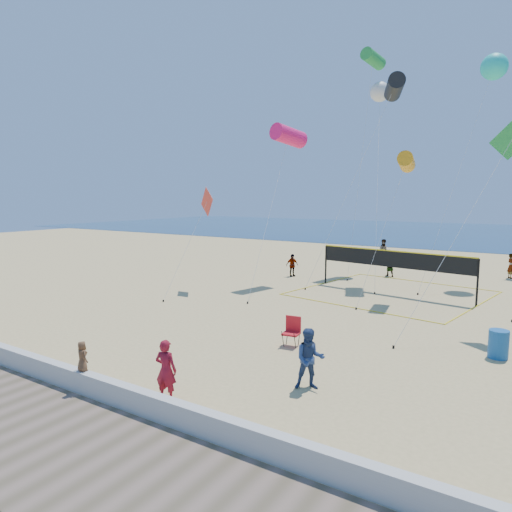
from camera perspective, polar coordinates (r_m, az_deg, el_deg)
The scene contains 22 objects.
ground at distance 14.10m, azimuth -4.22°, elevation -14.66°, with size 120.00×120.00×0.00m, color tan.
ocean at distance 73.04m, azimuth 26.43°, elevation 2.53°, with size 140.00×50.00×0.03m, color navy.
seawall at distance 11.93m, azimuth -13.34°, elevation -17.57°, with size 32.00×0.30×0.60m, color beige.
boardwalk at distance 10.93m, azimuth -21.44°, elevation -22.04°, with size 32.00×3.60×0.03m, color #705A4D.
woman at distance 12.43m, azimuth -11.19°, elevation -13.83°, with size 0.60×0.39×1.64m, color maroon.
toddler at distance 13.48m, azimuth -20.90°, elevation -11.62°, with size 0.40×0.26×0.83m, color brown.
bystander_a at distance 12.98m, azimuth 6.74°, elevation -12.65°, with size 0.83×0.65×1.71m, color navy.
far_person_0 at distance 30.48m, azimuth 4.53°, elevation -1.15°, with size 0.88×0.37×1.50m, color gray.
far_person_1 at distance 31.60m, azimuth 16.40°, elevation -1.12°, with size 1.40×0.45×1.51m, color gray.
far_person_2 at distance 33.99m, azimuth 29.26°, elevation -1.09°, with size 0.59×0.39×1.63m, color gray.
far_person_3 at distance 37.62m, azimuth 15.71°, elevation 0.56°, with size 0.94×0.73×1.93m, color gray.
camp_chair at distance 16.52m, azimuth 4.54°, elevation -9.13°, with size 0.63×0.76×1.17m.
trash_barrel at distance 17.28m, azimuth 28.04°, elevation -9.69°, with size 0.63×0.63×0.94m, color #17569B.
volleyball_net at distance 26.02m, azimuth 16.78°, elevation -0.98°, with size 10.23×10.11×2.38m.
kite_0 at distance 28.54m, azimuth 4.11°, elevation 14.75°, with size 2.05×7.73×9.61m.
kite_1 at distance 30.57m, azimuth 16.93°, elevation 19.54°, with size 4.02×6.92×12.53m.
kite_2 at distance 24.55m, azimuth 18.28°, elevation 11.09°, with size 1.72×4.47×7.53m.
kite_3 at distance 26.01m, azimuth -6.36°, elevation 6.29°, with size 1.51×4.35×5.84m.
kite_4 at distance 20.32m, azimuth 28.94°, elevation 11.82°, with size 3.81×4.98×8.40m.
kite_6 at distance 35.00m, azimuth 15.22°, elevation 19.18°, with size 3.57×9.17×13.26m.
kite_7 at distance 32.86m, azimuth 27.63°, elevation 20.22°, with size 3.38×7.67×13.80m.
kite_8 at distance 35.22m, azimuth 14.44°, elevation 22.75°, with size 1.26×6.22×15.33m.
Camera 1 is at (7.88, -10.42, 5.31)m, focal length 32.00 mm.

